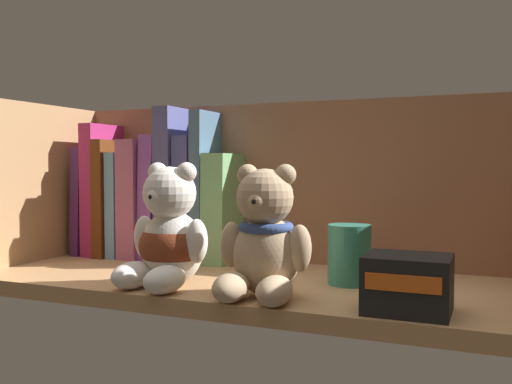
% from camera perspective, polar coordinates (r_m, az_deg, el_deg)
% --- Properties ---
extents(shelf_board, '(0.71, 0.27, 0.02)m').
position_cam_1_polar(shelf_board, '(0.74, -0.58, -9.47)').
color(shelf_board, tan).
rests_on(shelf_board, ground).
extents(shelf_back_panel, '(0.73, 0.01, 0.26)m').
position_cam_1_polar(shelf_back_panel, '(0.86, 3.20, 0.28)').
color(shelf_back_panel, '#976346').
rests_on(shelf_back_panel, ground).
extents(shelf_side_panel_left, '(0.02, 0.30, 0.26)m').
position_cam_1_polar(shelf_side_panel_left, '(0.93, -21.44, 0.29)').
color(shelf_side_panel_left, tan).
rests_on(shelf_side_panel_left, ground).
extents(book_0, '(0.02, 0.13, 0.18)m').
position_cam_1_polar(book_0, '(1.00, -15.48, -0.78)').
color(book_0, '#4D2361').
rests_on(book_0, shelf_board).
extents(book_1, '(0.02, 0.13, 0.21)m').
position_cam_1_polar(book_1, '(0.98, -14.43, 0.28)').
color(book_1, '#A82765').
rests_on(book_1, shelf_board).
extents(book_2, '(0.02, 0.14, 0.19)m').
position_cam_1_polar(book_2, '(0.97, -13.27, -0.52)').
color(book_2, '#612D10').
rests_on(book_2, shelf_board).
extents(book_3, '(0.02, 0.13, 0.17)m').
position_cam_1_polar(book_3, '(0.96, -12.22, -1.16)').
color(book_3, '#679DCE').
rests_on(book_3, shelf_board).
extents(book_4, '(0.03, 0.13, 0.19)m').
position_cam_1_polar(book_4, '(0.94, -10.81, -0.60)').
color(book_4, '#B05B84').
rests_on(book_4, shelf_board).
extents(book_5, '(0.03, 0.12, 0.19)m').
position_cam_1_polar(book_5, '(0.92, -9.18, -0.45)').
color(book_5, purple).
rests_on(book_5, shelf_board).
extents(book_6, '(0.03, 0.12, 0.24)m').
position_cam_1_polar(book_6, '(0.91, -7.65, 0.85)').
color(book_6, '#535692').
rests_on(book_6, shelf_board).
extents(book_7, '(0.03, 0.11, 0.19)m').
position_cam_1_polar(book_7, '(0.89, -6.00, -0.59)').
color(book_7, '#4F5295').
rests_on(book_7, shelf_board).
extents(book_8, '(0.02, 0.11, 0.23)m').
position_cam_1_polar(book_8, '(0.88, -4.56, 0.58)').
color(book_8, slate).
rests_on(book_8, shelf_board).
extents(book_9, '(0.04, 0.12, 0.16)m').
position_cam_1_polar(book_9, '(0.87, -2.80, -1.55)').
color(book_9, '#7CBD7A').
rests_on(book_9, shelf_board).
extents(teddy_bear_larger, '(0.11, 0.12, 0.15)m').
position_cam_1_polar(teddy_bear_larger, '(0.70, -8.74, -4.53)').
color(teddy_bear_larger, white).
rests_on(teddy_bear_larger, shelf_board).
extents(teddy_bear_smaller, '(0.11, 0.11, 0.15)m').
position_cam_1_polar(teddy_bear_smaller, '(0.63, 0.81, -4.91)').
color(teddy_bear_smaller, tan).
rests_on(teddy_bear_smaller, shelf_board).
extents(pillar_candle, '(0.05, 0.05, 0.07)m').
position_cam_1_polar(pillar_candle, '(0.71, 9.39, -6.22)').
color(pillar_candle, '#2D7A66').
rests_on(pillar_candle, shelf_board).
extents(small_product_box, '(0.08, 0.07, 0.06)m').
position_cam_1_polar(small_product_box, '(0.59, 15.05, -8.92)').
color(small_product_box, black).
rests_on(small_product_box, shelf_board).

